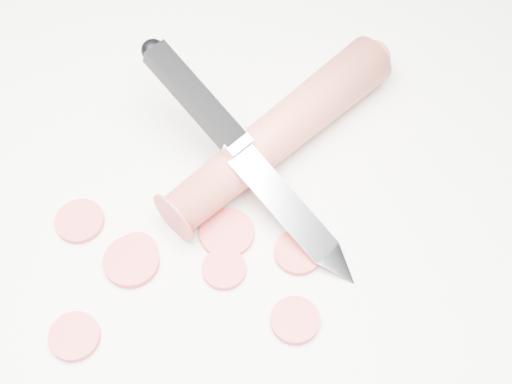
{
  "coord_description": "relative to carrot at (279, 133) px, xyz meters",
  "views": [
    {
      "loc": [
        0.03,
        -0.26,
        0.46
      ],
      "look_at": [
        0.04,
        0.0,
        0.02
      ],
      "focal_mm": 50.0,
      "sensor_mm": 36.0,
      "label": 1
    }
  ],
  "objects": [
    {
      "name": "carrot_slice_2",
      "position": [
        -0.04,
        -0.07,
        -0.02
      ],
      "size": [
        0.04,
        0.04,
        0.01
      ],
      "primitive_type": "cylinder",
      "color": "#C53C3B",
      "rests_on": "ground"
    },
    {
      "name": "carrot_slice_0",
      "position": [
        -0.15,
        -0.06,
        -0.02
      ],
      "size": [
        0.04,
        0.04,
        0.01
      ],
      "primitive_type": "cylinder",
      "color": "#C53C3B",
      "rests_on": "ground"
    },
    {
      "name": "carrot_slice_5",
      "position": [
        -0.11,
        -0.09,
        -0.02
      ],
      "size": [
        0.03,
        0.03,
        0.01
      ],
      "primitive_type": "cylinder",
      "color": "#C53C3B",
      "rests_on": "ground"
    },
    {
      "name": "carrot_slice_6",
      "position": [
        -0.04,
        -0.1,
        -0.02
      ],
      "size": [
        0.03,
        0.03,
        0.01
      ],
      "primitive_type": "cylinder",
      "color": "#C53C3B",
      "rests_on": "ground"
    },
    {
      "name": "carrot_slice_1",
      "position": [
        -0.11,
        -0.09,
        -0.02
      ],
      "size": [
        0.04,
        0.04,
        0.01
      ],
      "primitive_type": "cylinder",
      "color": "#C53C3B",
      "rests_on": "ground"
    },
    {
      "name": "carrot_slice_4",
      "position": [
        0.01,
        -0.09,
        -0.02
      ],
      "size": [
        0.03,
        0.03,
        0.01
      ],
      "primitive_type": "cylinder",
      "color": "#C53C3B",
      "rests_on": "ground"
    },
    {
      "name": "carrot_slice_7",
      "position": [
        -0.15,
        -0.15,
        -0.02
      ],
      "size": [
        0.03,
        0.03,
        0.01
      ],
      "primitive_type": "cylinder",
      "color": "#C53C3B",
      "rests_on": "ground"
    },
    {
      "name": "carrot_slice_3",
      "position": [
        0.0,
        -0.14,
        -0.02
      ],
      "size": [
        0.03,
        0.03,
        0.01
      ],
      "primitive_type": "cylinder",
      "color": "#C53C3B",
      "rests_on": "ground"
    },
    {
      "name": "kitchen_knife",
      "position": [
        -0.02,
        -0.03,
        0.02
      ],
      "size": [
        0.16,
        0.18,
        0.08
      ],
      "primitive_type": null,
      "color": "silver",
      "rests_on": "ground"
    },
    {
      "name": "ground",
      "position": [
        -0.06,
        -0.05,
        -0.02
      ],
      "size": [
        2.4,
        2.4,
        0.0
      ],
      "primitive_type": "plane",
      "color": "silver",
      "rests_on": "ground"
    },
    {
      "name": "carrot",
      "position": [
        0.0,
        0.0,
        0.0
      ],
      "size": [
        0.18,
        0.17,
        0.04
      ],
      "primitive_type": "cylinder",
      "rotation": [
        1.57,
        0.0,
        -0.85
      ],
      "color": "#C1503D",
      "rests_on": "ground"
    }
  ]
}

